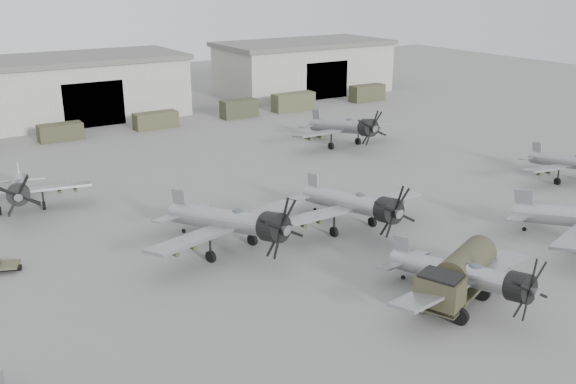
% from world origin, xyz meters
% --- Properties ---
extents(ground, '(220.00, 220.00, 0.00)m').
position_xyz_m(ground, '(0.00, 0.00, 0.00)').
color(ground, '#5C5C5A').
rests_on(ground, ground).
extents(hangar_center, '(29.00, 14.80, 8.70)m').
position_xyz_m(hangar_center, '(0.00, 61.96, 4.37)').
color(hangar_center, '#B4B4A9').
rests_on(hangar_center, ground).
extents(hangar_right, '(29.00, 14.80, 8.70)m').
position_xyz_m(hangar_right, '(38.00, 61.96, 4.37)').
color(hangar_right, '#B4B4A9').
rests_on(hangar_right, ground).
extents(support_truck_3, '(5.25, 2.20, 2.08)m').
position_xyz_m(support_truck_3, '(-5.84, 50.00, 1.04)').
color(support_truck_3, '#393925').
rests_on(support_truck_3, ground).
extents(support_truck_4, '(5.75, 2.20, 2.14)m').
position_xyz_m(support_truck_4, '(6.50, 50.00, 1.07)').
color(support_truck_4, '#42422B').
rests_on(support_truck_4, ground).
extents(support_truck_5, '(5.23, 2.20, 2.54)m').
position_xyz_m(support_truck_5, '(19.02, 50.00, 1.27)').
color(support_truck_5, '#353A25').
rests_on(support_truck_5, ground).
extents(support_truck_6, '(6.58, 2.20, 2.64)m').
position_xyz_m(support_truck_6, '(28.22, 50.00, 1.32)').
color(support_truck_6, '#47492F').
rests_on(support_truck_6, ground).
extents(support_truck_7, '(5.83, 2.20, 2.59)m').
position_xyz_m(support_truck_7, '(42.36, 50.00, 1.29)').
color(support_truck_7, '#3E3C28').
rests_on(support_truck_7, ground).
extents(aircraft_near_1, '(11.67, 10.50, 4.64)m').
position_xyz_m(aircraft_near_1, '(4.67, -6.02, 2.11)').
color(aircraft_near_1, '#9A9CA2').
rests_on(aircraft_near_1, ground).
extents(aircraft_mid_1, '(13.79, 12.41, 5.49)m').
position_xyz_m(aircraft_mid_1, '(-3.63, 8.69, 2.50)').
color(aircraft_mid_1, '#93969B').
rests_on(aircraft_mid_1, ground).
extents(aircraft_mid_2, '(12.80, 11.52, 5.15)m').
position_xyz_m(aircraft_mid_2, '(6.47, 7.26, 2.34)').
color(aircraft_mid_2, '#9C9EA4').
rests_on(aircraft_mid_2, ground).
extents(aircraft_mid_3, '(11.27, 10.14, 4.47)m').
position_xyz_m(aircraft_mid_3, '(32.28, 5.83, 2.03)').
color(aircraft_mid_3, gray).
rests_on(aircraft_mid_3, ground).
extents(aircraft_far_0, '(11.94, 10.75, 4.74)m').
position_xyz_m(aircraft_far_0, '(-15.02, 26.02, 2.16)').
color(aircraft_far_0, gray).
rests_on(aircraft_far_0, ground).
extents(aircraft_far_1, '(13.30, 11.97, 5.35)m').
position_xyz_m(aircraft_far_1, '(21.82, 28.68, 2.44)').
color(aircraft_far_1, gray).
rests_on(aircraft_far_1, ground).
extents(fuel_tanker, '(8.40, 5.64, 3.09)m').
position_xyz_m(fuel_tanker, '(5.02, -5.06, 1.77)').
color(fuel_tanker, '#383624').
rests_on(fuel_tanker, ground).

